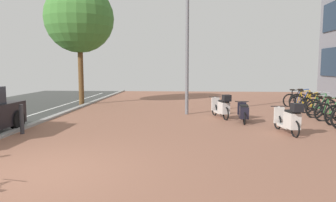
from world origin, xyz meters
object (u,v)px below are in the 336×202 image
(scooter_mid, at_px, (243,113))
(scooter_near, at_px, (289,119))
(bicycle_rack_06, at_px, (321,107))
(bicycle_rack_09, at_px, (304,101))
(bollard_far, at_px, (22,119))
(bicycle_rack_08, at_px, (305,103))
(bicycle_rack_07, at_px, (313,105))
(bicycle_rack_10, at_px, (295,100))
(bicycle_rack_04, at_px, (332,112))
(scooter_far, at_px, (222,107))
(lamp_post, at_px, (187,32))
(street_tree, at_px, (79,18))
(bicycle_rack_05, at_px, (323,110))

(scooter_mid, bearing_deg, scooter_near, -62.19)
(scooter_mid, bearing_deg, bicycle_rack_06, 28.88)
(bicycle_rack_09, bearing_deg, bollard_far, -148.33)
(scooter_mid, height_order, bollard_far, bollard_far)
(bicycle_rack_08, bearing_deg, bicycle_rack_07, -82.85)
(bicycle_rack_06, height_order, bicycle_rack_09, bicycle_rack_09)
(bicycle_rack_10, height_order, bollard_far, bicycle_rack_10)
(bicycle_rack_04, bearing_deg, scooter_mid, -171.93)
(scooter_far, xyz_separation_m, bollard_far, (-6.26, -3.27, 0.00))
(bicycle_rack_06, height_order, bollard_far, bicycle_rack_06)
(scooter_mid, height_order, lamp_post, lamp_post)
(bollard_far, bearing_deg, street_tree, 95.33)
(bicycle_rack_04, relative_size, bicycle_rack_10, 1.02)
(bicycle_rack_04, bearing_deg, bicycle_rack_10, 88.97)
(bicycle_rack_04, height_order, street_tree, street_tree)
(bicycle_rack_07, height_order, scooter_far, scooter_far)
(bicycle_rack_04, xyz_separation_m, street_tree, (-10.92, 4.51, 4.12))
(bicycle_rack_07, distance_m, bicycle_rack_10, 2.17)
(bicycle_rack_07, height_order, bicycle_rack_08, bicycle_rack_08)
(scooter_far, distance_m, bollard_far, 7.06)
(bicycle_rack_08, xyz_separation_m, bollard_far, (-10.26, -5.74, 0.09))
(lamp_post, bearing_deg, street_tree, 150.90)
(street_tree, bearing_deg, bicycle_rack_08, -8.40)
(bicycle_rack_09, bearing_deg, bicycle_rack_08, -106.16)
(street_tree, bearing_deg, scooter_near, -38.65)
(bicycle_rack_07, xyz_separation_m, bicycle_rack_09, (0.12, 1.45, 0.02))
(bicycle_rack_04, distance_m, scooter_near, 3.31)
(scooter_near, height_order, scooter_far, scooter_near)
(bicycle_rack_04, relative_size, bollard_far, 1.51)
(bicycle_rack_08, distance_m, lamp_post, 6.35)
(bicycle_rack_09, height_order, bollard_far, bicycle_rack_09)
(bicycle_rack_08, bearing_deg, bollard_far, -150.79)
(scooter_near, distance_m, bollard_far, 7.96)
(bicycle_rack_09, bearing_deg, bicycle_rack_04, -93.78)
(bicycle_rack_05, distance_m, bicycle_rack_10, 3.61)
(bicycle_rack_04, xyz_separation_m, lamp_post, (-5.34, 1.40, 3.05))
(bicycle_rack_09, height_order, lamp_post, lamp_post)
(bicycle_rack_06, bearing_deg, bicycle_rack_10, 91.80)
(bicycle_rack_04, xyz_separation_m, scooter_mid, (-3.30, -0.47, 0.02))
(bicycle_rack_09, height_order, scooter_mid, bicycle_rack_09)
(bicycle_rack_10, relative_size, lamp_post, 0.21)
(bicycle_rack_04, distance_m, scooter_far, 3.99)
(bicycle_rack_08, height_order, scooter_mid, bicycle_rack_08)
(bicycle_rack_04, bearing_deg, street_tree, 157.57)
(scooter_far, bearing_deg, bicycle_rack_08, 31.69)
(street_tree, bearing_deg, bicycle_rack_06, -15.44)
(bicycle_rack_07, xyz_separation_m, bicycle_rack_08, (-0.09, 0.72, 0.01))
(bicycle_rack_08, distance_m, bicycle_rack_10, 1.45)
(bicycle_rack_08, bearing_deg, bicycle_rack_06, -84.52)
(bicycle_rack_07, distance_m, scooter_mid, 4.32)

